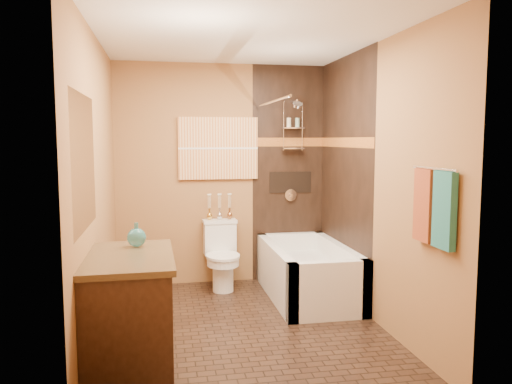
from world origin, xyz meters
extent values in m
plane|color=black|center=(0.00, 0.00, 0.00)|extent=(3.00, 3.00, 0.00)
cube|color=olive|center=(-1.20, 0.00, 1.25)|extent=(0.02, 3.00, 2.50)
cube|color=olive|center=(1.20, 0.00, 1.25)|extent=(0.02, 3.00, 2.50)
cube|color=olive|center=(0.00, 1.50, 1.25)|extent=(2.40, 0.02, 2.50)
cube|color=olive|center=(0.00, -1.50, 1.25)|extent=(2.40, 0.02, 2.50)
plane|color=silver|center=(0.00, 0.00, 2.50)|extent=(3.00, 3.00, 0.00)
cube|color=black|center=(0.78, 1.49, 1.25)|extent=(0.85, 0.01, 2.50)
cube|color=black|center=(1.19, 0.75, 1.25)|extent=(0.01, 1.50, 2.50)
cube|color=brown|center=(0.78, 1.48, 1.62)|extent=(0.85, 0.01, 0.10)
cube|color=brown|center=(1.18, 0.75, 1.62)|extent=(0.01, 1.50, 0.10)
cube|color=black|center=(0.80, 1.48, 1.15)|extent=(0.50, 0.01, 0.25)
cylinder|color=silver|center=(0.80, 1.35, 2.08)|extent=(0.02, 0.26, 0.02)
cylinder|color=silver|center=(0.80, 1.20, 2.03)|extent=(0.11, 0.11, 0.09)
cylinder|color=silver|center=(0.80, 1.47, 1.00)|extent=(0.14, 0.02, 0.14)
cylinder|color=silver|center=(0.40, 0.75, 2.02)|extent=(0.03, 1.55, 0.03)
cylinder|color=silver|center=(1.15, -1.05, 1.45)|extent=(0.02, 0.55, 0.02)
cube|color=#216E63|center=(1.16, -1.18, 1.18)|extent=(0.05, 0.22, 0.52)
cube|color=maroon|center=(1.16, -0.92, 1.18)|extent=(0.05, 0.22, 0.52)
cube|color=#CF6A30|center=(-0.05, 1.48, 1.55)|extent=(0.90, 0.04, 0.70)
cube|color=white|center=(-1.19, -0.72, 1.50)|extent=(0.01, 1.00, 0.90)
cube|color=white|center=(0.80, 0.05, 0.28)|extent=(0.80, 0.10, 0.55)
cube|color=white|center=(0.80, 1.45, 0.28)|extent=(0.80, 0.10, 0.55)
cube|color=white|center=(0.45, 0.75, 0.28)|extent=(0.10, 1.50, 0.55)
cube|color=white|center=(1.15, 0.75, 0.28)|extent=(0.10, 1.50, 0.55)
cube|color=white|center=(0.80, 0.75, 0.17)|extent=(0.64, 1.34, 0.35)
cube|color=white|center=(-0.05, 1.39, 0.53)|extent=(0.37, 0.18, 0.36)
cube|color=white|center=(-0.05, 1.39, 0.73)|extent=(0.39, 0.20, 0.04)
cylinder|color=white|center=(-0.05, 1.11, 0.18)|extent=(0.23, 0.23, 0.36)
cylinder|color=white|center=(-0.05, 1.11, 0.34)|extent=(0.35, 0.35, 0.09)
cylinder|color=white|center=(-0.05, 1.11, 0.39)|extent=(0.37, 0.37, 0.03)
cube|color=black|center=(-0.92, -0.72, 0.41)|extent=(0.58, 0.94, 0.82)
cube|color=black|center=(-0.91, -0.72, 0.84)|extent=(0.62, 0.99, 0.04)
camera|label=1|loc=(-0.68, -4.17, 1.65)|focal=35.00mm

